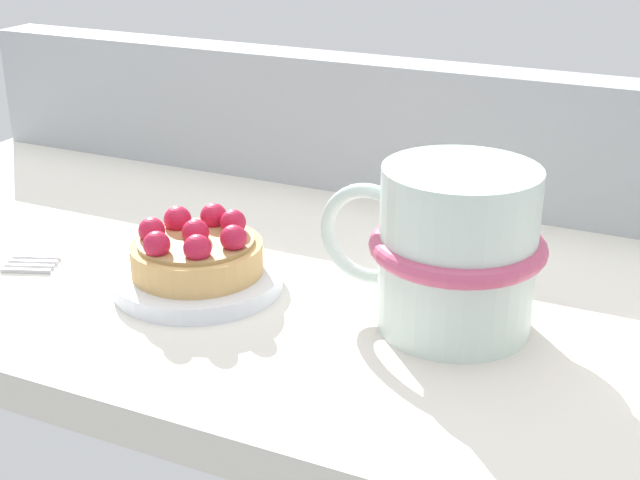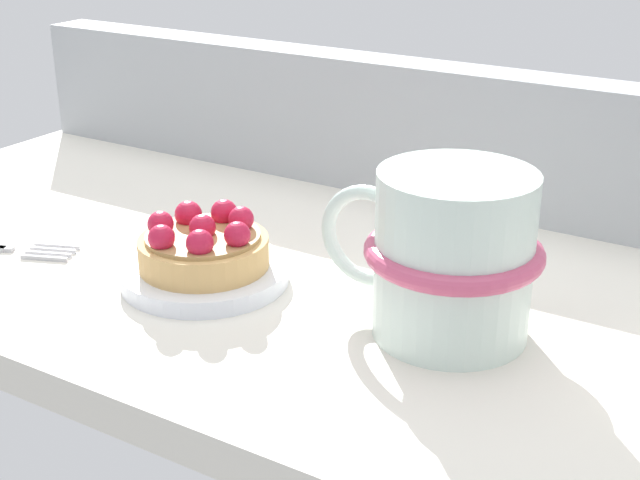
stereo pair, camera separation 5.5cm
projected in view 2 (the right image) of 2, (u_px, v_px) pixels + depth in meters
The scene contains 5 objects.
ground_plane at pixel (340, 291), 61.87cm from camera, with size 87.44×39.34×2.53cm, color silver.
window_rail_back at pixel (448, 135), 72.98cm from camera, with size 85.69×4.35×11.22cm, color #9EA3A8.
dessert_plate at pixel (205, 274), 60.13cm from camera, with size 11.29×11.29×1.18cm.
raspberry_tart at pixel (203, 245), 59.35cm from camera, with size 8.70×8.70×3.77cm.
coffee_mug at pixel (450, 254), 51.88cm from camera, with size 14.16×10.51×10.12cm.
Camera 2 is at (27.86, -48.25, 25.91)cm, focal length 50.14 mm.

